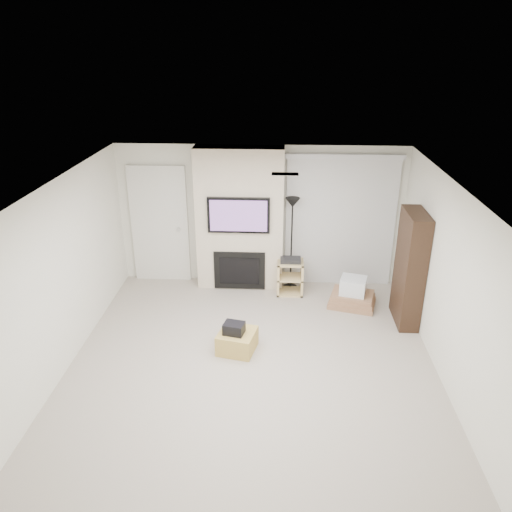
{
  "coord_description": "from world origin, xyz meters",
  "views": [
    {
      "loc": [
        0.35,
        -5.59,
        4.11
      ],
      "look_at": [
        0.0,
        1.2,
        1.15
      ],
      "focal_mm": 35.0,
      "sensor_mm": 36.0,
      "label": 1
    }
  ],
  "objects_px": {
    "av_stand": "(290,275)",
    "ottoman": "(237,341)",
    "bookshelf": "(410,269)",
    "floor_lamp": "(292,218)",
    "box_stack": "(352,295)"
  },
  "relations": [
    {
      "from": "ottoman",
      "to": "floor_lamp",
      "type": "xyz_separation_m",
      "value": [
        0.78,
        2.0,
        1.17
      ]
    },
    {
      "from": "floor_lamp",
      "to": "bookshelf",
      "type": "xyz_separation_m",
      "value": [
        1.79,
        -1.03,
        -0.42
      ]
    },
    {
      "from": "floor_lamp",
      "to": "box_stack",
      "type": "distance_m",
      "value": 1.64
    },
    {
      "from": "ottoman",
      "to": "floor_lamp",
      "type": "relative_size",
      "value": 0.3
    },
    {
      "from": "floor_lamp",
      "to": "box_stack",
      "type": "relative_size",
      "value": 1.94
    },
    {
      "from": "ottoman",
      "to": "av_stand",
      "type": "xyz_separation_m",
      "value": [
        0.77,
        1.81,
        0.2
      ]
    },
    {
      "from": "ottoman",
      "to": "bookshelf",
      "type": "xyz_separation_m",
      "value": [
        2.57,
        0.97,
        0.75
      ]
    },
    {
      "from": "ottoman",
      "to": "bookshelf",
      "type": "height_order",
      "value": "bookshelf"
    },
    {
      "from": "floor_lamp",
      "to": "bookshelf",
      "type": "height_order",
      "value": "bookshelf"
    },
    {
      "from": "av_stand",
      "to": "box_stack",
      "type": "bearing_deg",
      "value": -21.24
    },
    {
      "from": "av_stand",
      "to": "bookshelf",
      "type": "relative_size",
      "value": 0.37
    },
    {
      "from": "ottoman",
      "to": "box_stack",
      "type": "height_order",
      "value": "box_stack"
    },
    {
      "from": "box_stack",
      "to": "ottoman",
      "type": "bearing_deg",
      "value": -142.07
    },
    {
      "from": "floor_lamp",
      "to": "av_stand",
      "type": "bearing_deg",
      "value": -93.11
    },
    {
      "from": "av_stand",
      "to": "ottoman",
      "type": "bearing_deg",
      "value": -113.08
    }
  ]
}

